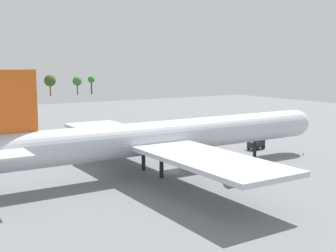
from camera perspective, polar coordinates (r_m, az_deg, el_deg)
name	(u,v)px	position (r m, az deg, el deg)	size (l,w,h in m)	color
ground_plane	(168,172)	(78.99, 0.00, -5.91)	(281.09, 281.09, 0.00)	slate
cargo_airplane	(165,137)	(77.38, -0.39, -1.44)	(70.27, 58.67, 18.26)	silver
catering_truck	(257,144)	(100.77, 11.39, -2.28)	(4.20, 2.71, 2.45)	#232328
safety_cone_nose	(303,154)	(97.02, 17.09, -3.46)	(0.39, 0.39, 0.56)	orange
tree_line_backdrop	(12,80)	(262.64, -19.53, 5.67)	(98.23, 6.98, 15.71)	#51381E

